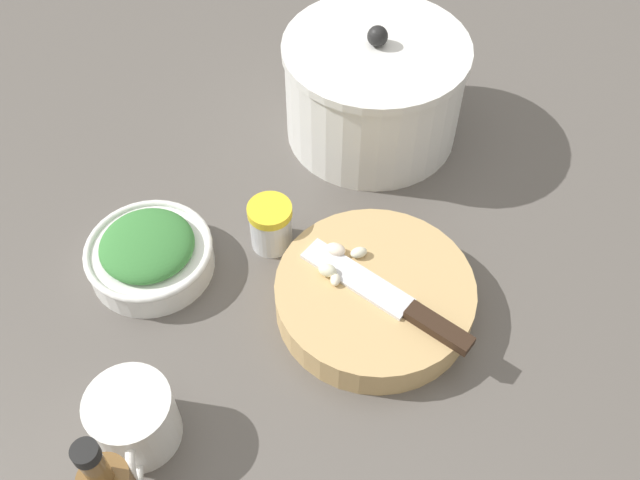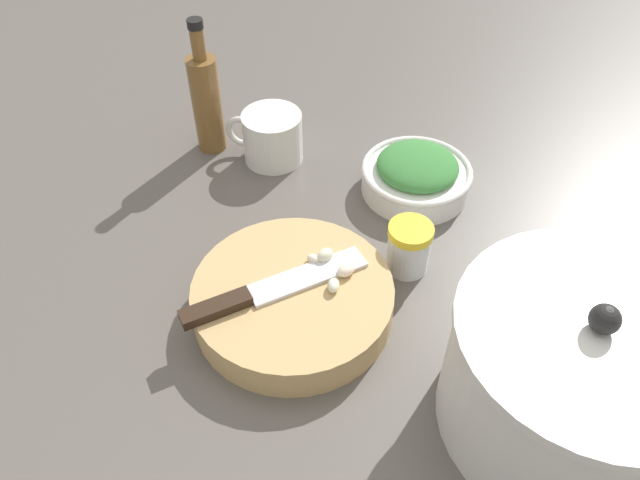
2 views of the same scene
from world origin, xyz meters
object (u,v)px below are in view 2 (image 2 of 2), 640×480
garlic_cloves (332,267)px  herb_bowl (416,174)px  spice_jar (409,247)px  cutting_board (293,300)px  chef_knife (264,291)px  oil_bottle (206,100)px  coffee_mug (271,137)px  stock_pot (575,376)px

garlic_cloves → herb_bowl: herb_bowl is taller
herb_bowl → spice_jar: 0.16m
cutting_board → chef_knife: 0.04m
cutting_board → oil_bottle: size_ratio=1.13×
garlic_cloves → herb_bowl: size_ratio=0.45×
coffee_mug → oil_bottle: 0.11m
coffee_mug → stock_pot: 0.55m
stock_pot → cutting_board: bearing=-126.1°
cutting_board → chef_knife: (0.00, -0.03, 0.03)m
spice_jar → coffee_mug: coffee_mug is taller
cutting_board → spice_jar: spice_jar is taller
cutting_board → garlic_cloves: bearing=110.2°
garlic_cloves → herb_bowl: 0.24m
chef_knife → coffee_mug: 0.32m
cutting_board → spice_jar: 0.16m
coffee_mug → oil_bottle: bearing=-116.7°
stock_pot → garlic_cloves: bearing=-135.1°
oil_bottle → stock_pot: bearing=31.9°
cutting_board → spice_jar: size_ratio=3.44×
coffee_mug → oil_bottle: oil_bottle is taller
cutting_board → stock_pot: bearing=53.9°
garlic_cloves → oil_bottle: 0.36m
cutting_board → chef_knife: chef_knife is taller
chef_knife → garlic_cloves: bearing=87.6°
chef_knife → stock_pot: 0.34m
stock_pot → herb_bowl: bearing=-173.0°
cutting_board → oil_bottle: 0.37m
herb_bowl → stock_pot: bearing=7.0°
spice_jar → oil_bottle: bearing=-142.0°
herb_bowl → stock_pot: size_ratio=0.62×
coffee_mug → oil_bottle: size_ratio=0.55×
chef_knife → stock_pot: bearing=40.3°
oil_bottle → stock_pot: oil_bottle is taller
herb_bowl → stock_pot: stock_pot is taller
garlic_cloves → oil_bottle: size_ratio=0.34×
herb_bowl → spice_jar: spice_jar is taller
garlic_cloves → coffee_mug: coffee_mug is taller
garlic_cloves → chef_knife: bearing=-75.0°
chef_knife → garlic_cloves: 0.09m
herb_bowl → spice_jar: (0.15, -0.05, 0.01)m
oil_bottle → spice_jar: bearing=38.0°
cutting_board → garlic_cloves: size_ratio=3.33×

